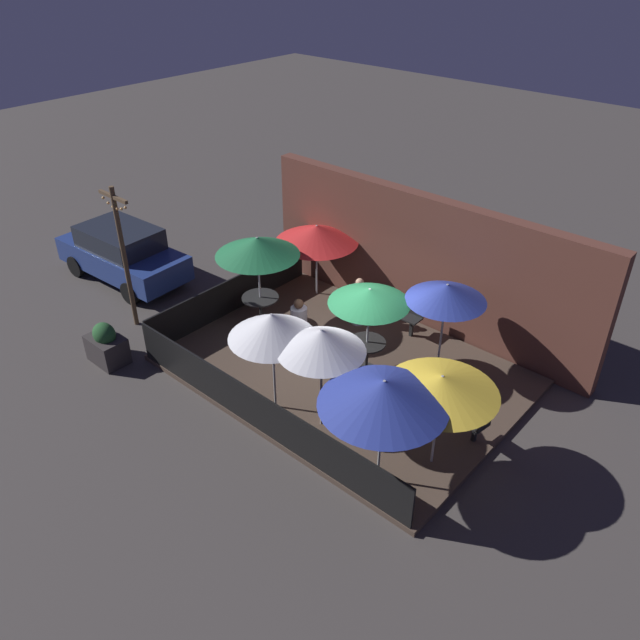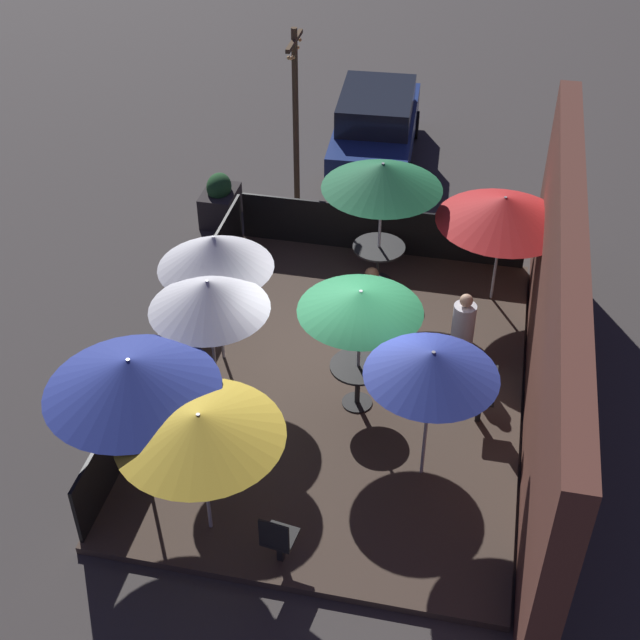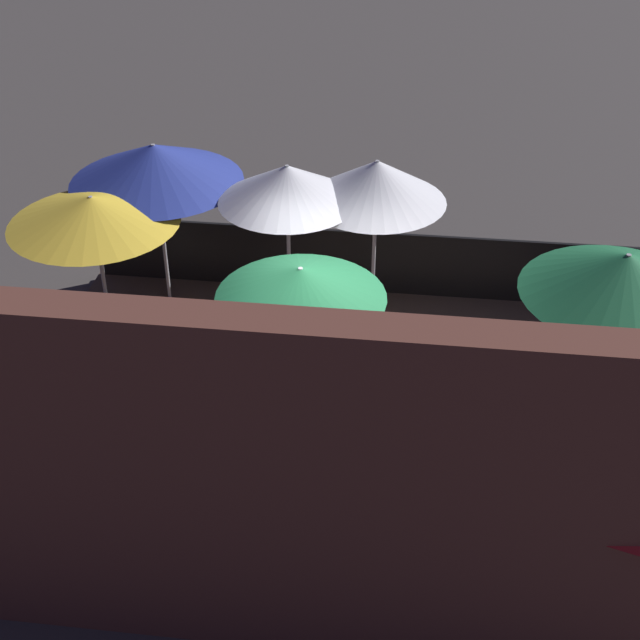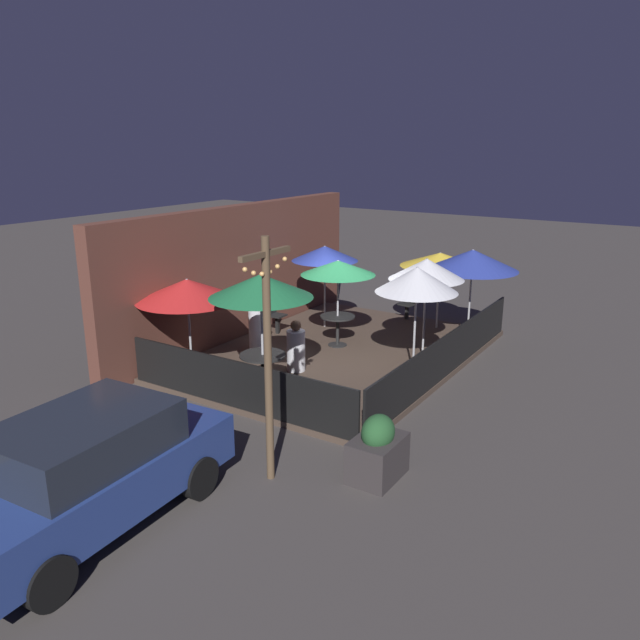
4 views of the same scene
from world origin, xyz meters
name	(u,v)px [view 4 (image 4 of 4)]	position (x,y,z in m)	size (l,w,h in m)	color
ground_plane	(339,357)	(0.00, 0.00, 0.00)	(60.00, 60.00, 0.00)	#423D3A
patio_deck	(339,354)	(0.00, 0.00, 0.06)	(7.79, 5.60, 0.12)	#47382D
building_wall	(240,273)	(0.00, 3.03, 1.74)	(9.39, 0.36, 3.48)	brown
fence_front	(449,354)	(0.00, -2.76, 0.59)	(7.59, 0.05, 0.95)	black
fence_side_left	(235,384)	(-3.85, 0.00, 0.59)	(0.05, 5.40, 0.95)	black
patio_umbrella_0	(338,268)	(0.42, 0.31, 2.09)	(1.82, 1.82, 2.15)	#B2B2B7
patio_umbrella_1	(261,286)	(-2.85, 0.10, 2.30)	(2.08, 2.08, 2.42)	#B2B2B7
patio_umbrella_2	(325,253)	(1.64, 1.46, 2.15)	(1.78, 1.78, 2.23)	#B2B2B7
patio_umbrella_3	(427,269)	(0.88, -1.78, 2.20)	(1.74, 1.74, 2.33)	#B2B2B7
patio_umbrella_4	(417,280)	(-0.21, -2.03, 2.19)	(1.78, 1.78, 2.34)	#B2B2B7
patio_umbrella_5	(472,260)	(2.68, -2.23, 2.18)	(2.28, 2.28, 2.32)	#B2B2B7
patio_umbrella_6	(187,290)	(-2.78, 2.18, 1.94)	(2.25, 2.25, 2.06)	#B2B2B7
patio_umbrella_7	(440,259)	(3.18, -1.18, 2.01)	(2.11, 2.11, 2.07)	#B2B2B7
dining_table_0	(338,322)	(0.42, 0.31, 0.73)	(0.86, 0.86, 0.77)	black
dining_table_1	(263,362)	(-2.85, 0.10, 0.73)	(0.94, 0.94, 0.76)	black
patio_chair_0	(275,314)	(0.41, 2.22, 0.65)	(0.40, 0.40, 0.96)	black
patio_chair_1	(408,302)	(3.57, -0.14, 0.61)	(0.45, 0.45, 0.90)	black
patron_0	(296,349)	(-1.58, 0.17, 0.63)	(0.52, 0.52, 1.16)	silver
patron_1	(256,327)	(-0.97, 1.76, 0.70)	(0.43, 0.43, 1.29)	silver
planter_box	(378,451)	(-4.50, -3.38, 0.46)	(0.94, 0.66, 1.05)	#332D2D
light_post	(268,349)	(-5.40, -2.00, 2.11)	(1.10, 0.12, 3.77)	brown
parked_car_0	(87,471)	(-7.72, -0.74, 0.84)	(4.22, 1.97, 1.62)	navy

